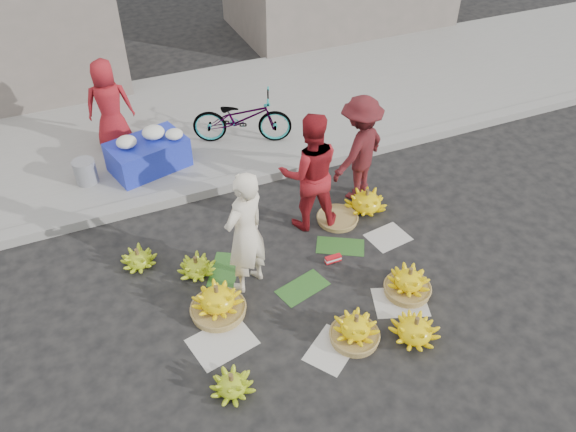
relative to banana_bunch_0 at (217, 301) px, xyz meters
name	(u,v)px	position (x,y,z in m)	size (l,w,h in m)	color
ground	(303,275)	(1.20, 0.16, -0.19)	(80.00, 80.00, 0.00)	black
curb	(244,180)	(1.20, 2.36, -0.12)	(40.00, 0.25, 0.15)	gray
sidewalk	(205,119)	(1.20, 4.46, -0.13)	(40.00, 4.00, 0.12)	gray
newspaper_scatter	(331,319)	(1.20, -0.64, -0.19)	(3.20, 1.80, 0.00)	beige
banana_leaves	(290,267)	(1.10, 0.36, -0.19)	(2.00, 1.00, 0.00)	#23561C
banana_bunch_0	(217,301)	(0.00, 0.00, 0.00)	(0.74, 0.74, 0.45)	olive
banana_bunch_1	(232,384)	(-0.21, -1.10, -0.07)	(0.46, 0.46, 0.29)	#84AB18
banana_bunch_2	(355,329)	(1.31, -1.01, -0.03)	(0.56, 0.56, 0.40)	olive
banana_bunch_3	(415,330)	(1.94, -1.27, -0.04)	(0.72, 0.72, 0.35)	yellow
banana_bunch_4	(408,282)	(2.27, -0.63, -0.02)	(0.64, 0.64, 0.41)	olive
banana_bunch_5	(366,201)	(2.61, 1.02, -0.03)	(0.61, 0.61, 0.37)	yellow
banana_bunch_6	(196,267)	(-0.05, 0.73, -0.07)	(0.54, 0.54, 0.30)	#84AB18
banana_bunch_7	(138,259)	(-0.70, 1.19, -0.07)	(0.46, 0.46, 0.28)	#84AB18
basket_spare	(337,219)	(2.12, 0.97, -0.16)	(0.58, 0.58, 0.07)	olive
incense_stack	(333,259)	(1.67, 0.23, -0.14)	(0.22, 0.07, 0.09)	red
vendor_cream	(245,233)	(0.50, 0.31, 0.65)	(0.62, 0.41, 1.69)	white
vendor_red	(310,173)	(1.71, 1.10, 0.68)	(0.85, 0.66, 1.74)	#AD1A1F
man_striped	(359,149)	(2.66, 1.41, 0.63)	(1.06, 0.61, 1.64)	maroon
flower_table	(148,153)	(-0.07, 3.22, 0.21)	(1.31, 1.00, 0.67)	#1B28B3
grey_bucket	(85,172)	(-1.05, 3.22, 0.12)	(0.33, 0.33, 0.38)	gray
flower_vendor	(109,105)	(-0.43, 4.10, 0.68)	(0.74, 0.48, 1.51)	#AD1A1F
bicycle	(242,118)	(1.56, 3.40, 0.36)	(1.66, 0.58, 0.87)	gray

